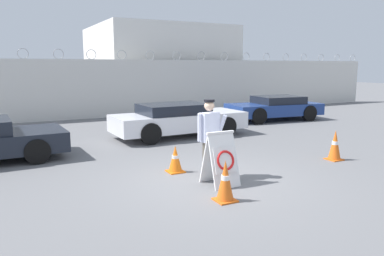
% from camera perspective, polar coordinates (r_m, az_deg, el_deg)
% --- Properties ---
extents(ground_plane, '(90.00, 90.00, 0.00)m').
position_cam_1_polar(ground_plane, '(8.30, 2.58, -7.94)').
color(ground_plane, slate).
extents(perimeter_wall, '(36.00, 0.30, 3.24)m').
position_cam_1_polar(perimeter_wall, '(18.48, -14.88, 5.80)').
color(perimeter_wall, silver).
rests_on(perimeter_wall, ground_plane).
extents(building_block, '(7.83, 7.59, 4.87)m').
position_cam_1_polar(building_block, '(24.47, -5.18, 9.32)').
color(building_block, silver).
rests_on(building_block, ground_plane).
extents(barricade_sign, '(0.66, 0.70, 1.14)m').
position_cam_1_polar(barricade_sign, '(7.85, 4.46, -4.68)').
color(barricade_sign, white).
rests_on(barricade_sign, ground_plane).
extents(security_guard, '(0.66, 0.37, 1.76)m').
position_cam_1_polar(security_guard, '(8.28, 2.63, -0.99)').
color(security_guard, '#514C42').
rests_on(security_guard, ground_plane).
extents(traffic_cone_near, '(0.38, 0.38, 0.78)m').
position_cam_1_polar(traffic_cone_near, '(6.99, 5.10, -8.02)').
color(traffic_cone_near, orange).
rests_on(traffic_cone_near, ground_plane).
extents(traffic_cone_mid, '(0.38, 0.38, 0.80)m').
position_cam_1_polar(traffic_cone_mid, '(10.63, 20.95, -2.47)').
color(traffic_cone_mid, orange).
rests_on(traffic_cone_mid, ground_plane).
extents(traffic_cone_far, '(0.38, 0.38, 0.63)m').
position_cam_1_polar(traffic_cone_far, '(8.83, -2.56, -4.75)').
color(traffic_cone_far, orange).
rests_on(traffic_cone_far, ground_plane).
extents(parked_car_rear_sedan, '(4.76, 2.01, 1.17)m').
position_cam_1_polar(parked_car_rear_sedan, '(13.22, -2.12, 1.34)').
color(parked_car_rear_sedan, black).
rests_on(parked_car_rear_sedan, ground_plane).
extents(parked_car_far_side, '(4.42, 2.22, 1.10)m').
position_cam_1_polar(parked_car_far_side, '(17.67, 12.50, 3.08)').
color(parked_car_far_side, black).
rests_on(parked_car_far_side, ground_plane).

